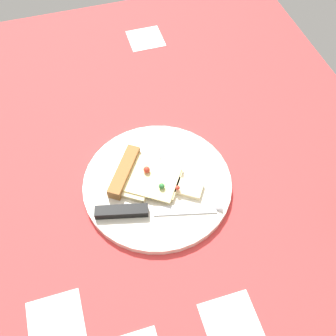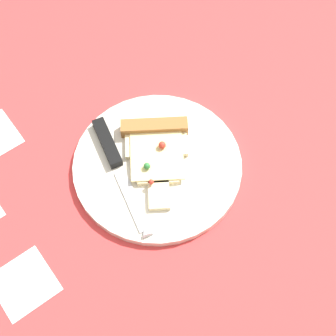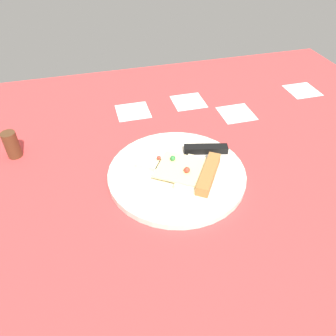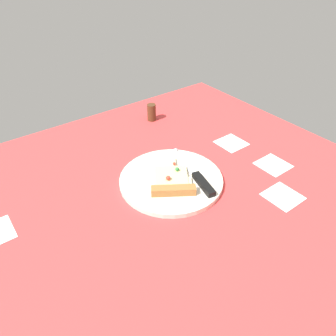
% 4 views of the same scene
% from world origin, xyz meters
% --- Properties ---
extents(ground_plane, '(1.22, 1.22, 0.03)m').
position_xyz_m(ground_plane, '(0.00, -0.00, -0.01)').
color(ground_plane, '#D13838').
rests_on(ground_plane, ground).
extents(plate, '(0.30, 0.30, 0.01)m').
position_xyz_m(plate, '(0.04, 0.10, 0.01)').
color(plate, silver).
rests_on(plate, ground_plane).
extents(pizza_slice, '(0.16, 0.19, 0.03)m').
position_xyz_m(pizza_slice, '(0.02, 0.08, 0.02)').
color(pizza_slice, beige).
rests_on(pizza_slice, plate).
extents(knife, '(0.08, 0.24, 0.02)m').
position_xyz_m(knife, '(0.10, 0.06, 0.02)').
color(knife, silver).
rests_on(knife, plate).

